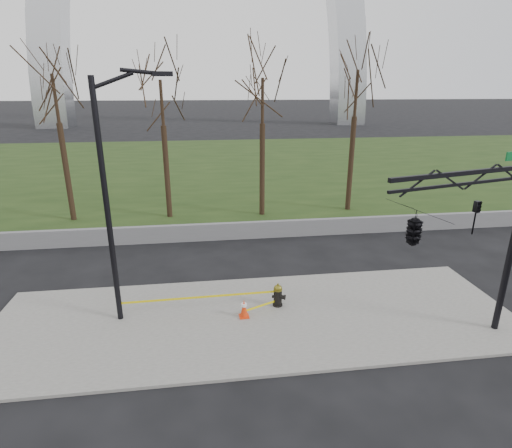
{
  "coord_description": "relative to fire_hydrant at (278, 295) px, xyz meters",
  "views": [
    {
      "loc": [
        -1.67,
        -12.12,
        7.68
      ],
      "look_at": [
        0.23,
        2.0,
        2.84
      ],
      "focal_mm": 28.35,
      "sensor_mm": 36.0,
      "label": 1
    }
  ],
  "objects": [
    {
      "name": "fire_hydrant",
      "position": [
        0.0,
        0.0,
        0.0
      ],
      "size": [
        0.55,
        0.38,
        0.88
      ],
      "rotation": [
        0.0,
        0.0,
        -0.41
      ],
      "color": "black",
      "rests_on": "sidewalk"
    },
    {
      "name": "tree_row",
      "position": [
        -7.52,
        11.31,
        4.21
      ],
      "size": [
        32.7,
        4.0,
        9.43
      ],
      "color": "black",
      "rests_on": "ground"
    },
    {
      "name": "sidewalk",
      "position": [
        -0.87,
        -0.69,
        -0.46
      ],
      "size": [
        18.0,
        6.0,
        0.1
      ],
      "primitive_type": "cube",
      "color": "slate",
      "rests_on": "ground"
    },
    {
      "name": "guardrail",
      "position": [
        -0.87,
        7.31,
        -0.06
      ],
      "size": [
        60.0,
        0.3,
        0.9
      ],
      "primitive_type": "cube",
      "color": "#59595B",
      "rests_on": "ground"
    },
    {
      "name": "street_light",
      "position": [
        -5.33,
        -0.08,
        4.19
      ],
      "size": [
        2.37,
        0.63,
        8.21
      ],
      "rotation": [
        0.0,
        0.0,
        0.19
      ],
      "color": "black",
      "rests_on": "ground"
    },
    {
      "name": "ground",
      "position": [
        -0.87,
        -0.69,
        -0.51
      ],
      "size": [
        500.0,
        500.0,
        0.0
      ],
      "primitive_type": "plane",
      "color": "black",
      "rests_on": "ground"
    },
    {
      "name": "traffic_signal_mast",
      "position": [
        3.72,
        -3.17,
        3.64
      ],
      "size": [
        4.97,
        2.54,
        6.0
      ],
      "rotation": [
        0.0,
        0.0,
        0.24
      ],
      "color": "black",
      "rests_on": "ground"
    },
    {
      "name": "grass_strip",
      "position": [
        -0.87,
        29.31,
        -0.48
      ],
      "size": [
        120.0,
        40.0,
        0.06
      ],
      "primitive_type": "cube",
      "color": "#1C3011",
      "rests_on": "ground"
    },
    {
      "name": "caution_tape",
      "position": [
        -2.35,
        -0.11,
        0.1
      ],
      "size": [
        5.54,
        0.61,
        0.45
      ],
      "color": "yellow",
      "rests_on": "ground"
    },
    {
      "name": "traffic_cone",
      "position": [
        -1.31,
        -0.6,
        -0.08
      ],
      "size": [
        0.36,
        0.36,
        0.66
      ],
      "rotation": [
        0.0,
        0.0,
        0.05
      ],
      "color": "red",
      "rests_on": "sidewalk"
    }
  ]
}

